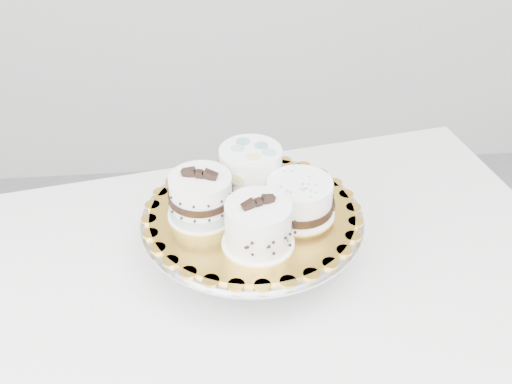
{
  "coord_description": "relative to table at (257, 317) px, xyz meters",
  "views": [
    {
      "loc": [
        -0.17,
        -0.5,
        1.5
      ],
      "look_at": [
        -0.09,
        0.34,
        0.88
      ],
      "focal_mm": 45.0,
      "sensor_mm": 36.0,
      "label": 1
    }
  ],
  "objects": [
    {
      "name": "table",
      "position": [
        0.0,
        0.0,
        0.0
      ],
      "size": [
        1.24,
        0.94,
        0.75
      ],
      "rotation": [
        0.0,
        0.0,
        0.18
      ],
      "color": "white",
      "rests_on": "floor"
    },
    {
      "name": "cake_stand",
      "position": [
        -0.0,
        0.05,
        0.16
      ],
      "size": [
        0.37,
        0.37,
        0.1
      ],
      "color": "gray",
      "rests_on": "table"
    },
    {
      "name": "cake_banded",
      "position": [
        -0.08,
        0.06,
        0.23
      ],
      "size": [
        0.13,
        0.13,
        0.09
      ],
      "rotation": [
        0.0,
        0.0,
        -0.33
      ],
      "color": "white",
      "rests_on": "cake_board"
    },
    {
      "name": "cake_ribbon",
      "position": [
        0.07,
        0.04,
        0.22
      ],
      "size": [
        0.12,
        0.12,
        0.06
      ],
      "rotation": [
        0.0,
        0.0,
        -0.09
      ],
      "color": "white",
      "rests_on": "cake_board"
    },
    {
      "name": "cake_dots",
      "position": [
        0.0,
        0.12,
        0.23
      ],
      "size": [
        0.14,
        0.14,
        0.08
      ],
      "rotation": [
        0.0,
        0.0,
        -0.35
      ],
      "color": "white",
      "rests_on": "cake_board"
    },
    {
      "name": "cake_swirl",
      "position": [
        -0.0,
        -0.03,
        0.23
      ],
      "size": [
        0.13,
        0.13,
        0.09
      ],
      "rotation": [
        0.0,
        0.0,
        0.38
      ],
      "color": "white",
      "rests_on": "cake_board"
    },
    {
      "name": "cake_board",
      "position": [
        -0.0,
        0.05,
        0.19
      ],
      "size": [
        0.4,
        0.4,
        0.0
      ],
      "primitive_type": "cylinder",
      "rotation": [
        0.0,
        0.0,
        -0.2
      ],
      "color": "gold",
      "rests_on": "cake_stand"
    }
  ]
}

